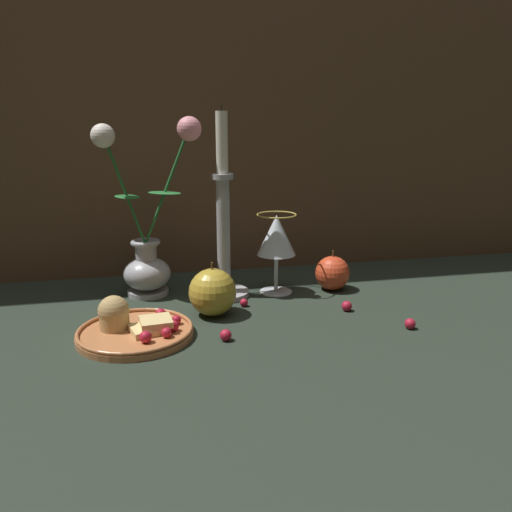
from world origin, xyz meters
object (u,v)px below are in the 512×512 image
Objects in this scene: plate_with_pastries at (132,327)px; apple_near_glass at (213,292)px; apple_beside_vase at (332,273)px; vase at (148,244)px; wine_glass at (276,238)px; candlestick at (223,235)px.

plate_with_pastries is 0.15m from apple_near_glass.
plate_with_pastries is 0.42m from apple_beside_vase.
wine_glass is (0.25, -0.04, 0.01)m from vase.
vase is at bearing 172.92° from apple_beside_vase.
candlestick is (0.17, 0.16, 0.11)m from plate_with_pastries.
plate_with_pastries is at bearing -136.38° from candlestick.
candlestick is at bearing 70.13° from apple_near_glass.
vase is 3.56× the size of apple_near_glass.
vase is 0.18m from apple_near_glass.
plate_with_pastries is at bearing -154.04° from apple_near_glass.
wine_glass is 0.14m from apple_beside_vase.
candlestick reaches higher than plate_with_pastries.
candlestick reaches higher than wine_glass.
wine_glass is (0.28, 0.16, 0.10)m from plate_with_pastries.
vase is 0.15m from candlestick.
candlestick is at bearing -14.42° from vase.
wine_glass is 1.95× the size of apple_beside_vase.
wine_glass is at bearing -0.36° from candlestick.
plate_with_pastries is at bearing -158.37° from apple_beside_vase.
candlestick reaches higher than apple_near_glass.
vase is at bearing 81.65° from plate_with_pastries.
apple_beside_vase is (0.22, -0.01, -0.09)m from candlestick.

